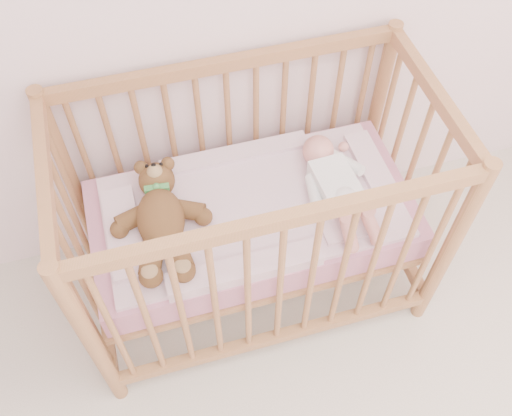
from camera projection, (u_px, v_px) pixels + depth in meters
name	position (u px, v px, depth m)	size (l,w,h in m)	color
crib	(252.00, 216.00, 2.19)	(1.36, 0.76, 1.00)	#B4764C
mattress	(252.00, 219.00, 2.20)	(1.22, 0.62, 0.13)	pink
blanket	(252.00, 207.00, 2.14)	(1.10, 0.58, 0.06)	#EFA5BF
baby	(335.00, 181.00, 2.12)	(0.26, 0.55, 0.13)	white
teddy_bear	(161.00, 219.00, 2.01)	(0.38, 0.54, 0.15)	brown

